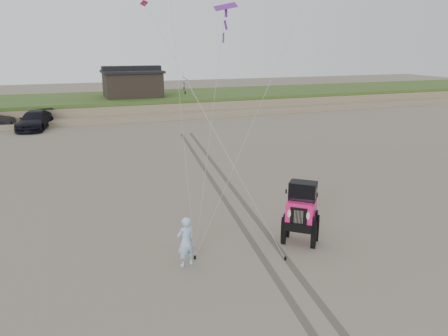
{
  "coord_description": "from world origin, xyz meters",
  "views": [
    {
      "loc": [
        -5.69,
        -12.46,
        7.26
      ],
      "look_at": [
        0.1,
        3.0,
        2.6
      ],
      "focal_mm": 35.0,
      "sensor_mm": 36.0,
      "label": 1
    }
  ],
  "objects_px": {
    "truck_c": "(35,120)",
    "jeep": "(301,220)",
    "cabin": "(132,83)",
    "man": "(186,242)"
  },
  "relations": [
    {
      "from": "truck_c",
      "to": "jeep",
      "type": "xyz_separation_m",
      "value": [
        10.32,
        -28.77,
        0.15
      ]
    },
    {
      "from": "cabin",
      "to": "jeep",
      "type": "bearing_deg",
      "value": -89.44
    },
    {
      "from": "man",
      "to": "cabin",
      "type": "bearing_deg",
      "value": -111.31
    },
    {
      "from": "man",
      "to": "truck_c",
      "type": "bearing_deg",
      "value": -93.45
    },
    {
      "from": "cabin",
      "to": "truck_c",
      "type": "distance_m",
      "value": 12.68
    },
    {
      "from": "truck_c",
      "to": "jeep",
      "type": "relative_size",
      "value": 1.08
    },
    {
      "from": "cabin",
      "to": "man",
      "type": "bearing_deg",
      "value": -96.54
    },
    {
      "from": "cabin",
      "to": "man",
      "type": "relative_size",
      "value": 3.64
    },
    {
      "from": "truck_c",
      "to": "man",
      "type": "height_order",
      "value": "man"
    },
    {
      "from": "truck_c",
      "to": "jeep",
      "type": "bearing_deg",
      "value": -56.79
    }
  ]
}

